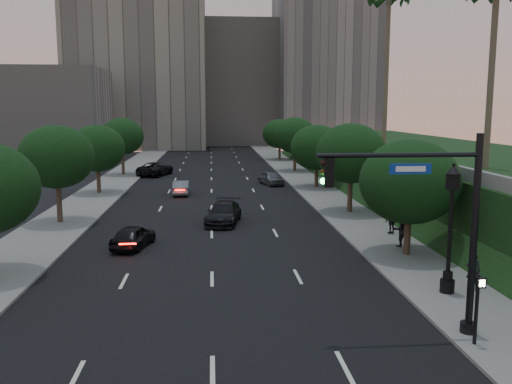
{
  "coord_description": "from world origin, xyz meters",
  "views": [
    {
      "loc": [
        0.05,
        -19.12,
        7.8
      ],
      "look_at": [
        2.28,
        7.92,
        3.6
      ],
      "focal_mm": 38.0,
      "sensor_mm": 36.0,
      "label": 1
    }
  ],
  "objects": [
    {
      "name": "tree_left_d",
      "position": [
        -10.3,
        45.0,
        4.58
      ],
      "size": [
        5.0,
        5.0,
        6.71
      ],
      "color": "#38281C",
      "rests_on": "ground"
    },
    {
      "name": "office_block_right",
      "position": [
        24.0,
        96.0,
        18.0
      ],
      "size": [
        20.0,
        22.0,
        36.0
      ],
      "primitive_type": "cube",
      "color": "gray",
      "rests_on": "ground"
    },
    {
      "name": "pedestrian_c",
      "position": [
        11.07,
        12.71,
        0.94
      ],
      "size": [
        1.0,
        0.67,
        1.58
      ],
      "primitive_type": "imported",
      "rotation": [
        0.0,
        0.0,
        3.48
      ],
      "color": "black",
      "rests_on": "sidewalk_right"
    },
    {
      "name": "traffic_signal_mast",
      "position": [
        7.72,
        -2.05,
        3.67
      ],
      "size": [
        5.68,
        0.56,
        7.0
      ],
      "color": "black",
      "rests_on": "ground"
    },
    {
      "name": "office_block_filler",
      "position": [
        -26.0,
        70.0,
        7.0
      ],
      "size": [
        18.0,
        16.0,
        14.0
      ],
      "primitive_type": "cube",
      "color": "#A9A59B",
      "rests_on": "ground"
    },
    {
      "name": "parapet_wall",
      "position": [
        13.5,
        28.0,
        4.35
      ],
      "size": [
        0.35,
        90.0,
        0.7
      ],
      "primitive_type": "cube",
      "color": "slate",
      "rests_on": "embankment"
    },
    {
      "name": "sidewalk_left",
      "position": [
        -10.25,
        30.0,
        0.07
      ],
      "size": [
        4.5,
        140.0,
        0.15
      ],
      "primitive_type": "cube",
      "color": "slate",
      "rests_on": "ground"
    },
    {
      "name": "office_block_mid",
      "position": [
        6.0,
        102.0,
        13.0
      ],
      "size": [
        22.0,
        18.0,
        26.0
      ],
      "primitive_type": "cube",
      "color": "#A9A59B",
      "rests_on": "ground"
    },
    {
      "name": "tree_right_d",
      "position": [
        10.3,
        47.0,
        4.52
      ],
      "size": [
        5.2,
        5.2,
        6.74
      ],
      "color": "#38281C",
      "rests_on": "ground"
    },
    {
      "name": "sedan_far_right",
      "position": [
        6.1,
        35.84,
        0.71
      ],
      "size": [
        2.74,
        4.45,
        1.41
      ],
      "primitive_type": "imported",
      "rotation": [
        0.0,
        0.0,
        0.28
      ],
      "color": "#505357",
      "rests_on": "ground"
    },
    {
      "name": "embankment",
      "position": [
        22.0,
        28.0,
        2.0
      ],
      "size": [
        18.0,
        90.0,
        4.0
      ],
      "primitive_type": "cube",
      "color": "black",
      "rests_on": "ground"
    },
    {
      "name": "office_block_left",
      "position": [
        -14.0,
        92.0,
        16.0
      ],
      "size": [
        26.0,
        20.0,
        32.0
      ],
      "primitive_type": "cube",
      "color": "gray",
      "rests_on": "ground"
    },
    {
      "name": "street_lamp",
      "position": [
        9.85,
        2.0,
        2.63
      ],
      "size": [
        0.64,
        0.64,
        5.62
      ],
      "color": "black",
      "rests_on": "ground"
    },
    {
      "name": "tree_left_c",
      "position": [
        -10.3,
        31.0,
        4.21
      ],
      "size": [
        5.0,
        5.0,
        6.34
      ],
      "color": "#38281C",
      "rests_on": "ground"
    },
    {
      "name": "sedan_far_left",
      "position": [
        -6.51,
        44.6,
        0.8
      ],
      "size": [
        4.33,
        6.3,
        1.6
      ],
      "primitive_type": "imported",
      "rotation": [
        0.0,
        0.0,
        2.82
      ],
      "color": "black",
      "rests_on": "ground"
    },
    {
      "name": "sedan_near_left",
      "position": [
        -4.41,
        11.12,
        0.66
      ],
      "size": [
        2.44,
        4.14,
        1.32
      ],
      "primitive_type": "imported",
      "rotation": [
        0.0,
        0.0,
        2.9
      ],
      "color": "black",
      "rests_on": "ground"
    },
    {
      "name": "tree_left_b",
      "position": [
        -10.3,
        18.0,
        4.58
      ],
      "size": [
        5.0,
        5.0,
        6.71
      ],
      "color": "#38281C",
      "rests_on": "ground"
    },
    {
      "name": "sedan_mid_left",
      "position": [
        -2.74,
        30.0,
        0.66
      ],
      "size": [
        1.44,
        4.05,
        1.33
      ],
      "primitive_type": "imported",
      "rotation": [
        0.0,
        0.0,
        3.15
      ],
      "color": "slate",
      "rests_on": "ground"
    },
    {
      "name": "tree_right_e",
      "position": [
        10.3,
        62.0,
        4.02
      ],
      "size": [
        5.2,
        5.2,
        6.24
      ],
      "color": "#38281C",
      "rests_on": "ground"
    },
    {
      "name": "ground",
      "position": [
        0.0,
        0.0,
        0.0
      ],
      "size": [
        160.0,
        160.0,
        0.0
      ],
      "primitive_type": "plane",
      "color": "black",
      "rests_on": "ground"
    },
    {
      "name": "tree_right_b",
      "position": [
        10.3,
        20.0,
        4.52
      ],
      "size": [
        5.2,
        5.2,
        6.74
      ],
      "color": "#38281C",
      "rests_on": "ground"
    },
    {
      "name": "sedan_near_right",
      "position": [
        0.82,
        17.24,
        0.73
      ],
      "size": [
        2.9,
        5.3,
        1.46
      ],
      "primitive_type": "imported",
      "rotation": [
        0.0,
        0.0,
        -0.18
      ],
      "color": "black",
      "rests_on": "ground"
    },
    {
      "name": "pedestrian_a",
      "position": [
        11.1,
        2.28,
        0.94
      ],
      "size": [
        0.68,
        0.58,
        1.59
      ],
      "primitive_type": "imported",
      "rotation": [
        0.0,
        0.0,
        2.73
      ],
      "color": "black",
      "rests_on": "sidewalk_right"
    },
    {
      "name": "road_surface",
      "position": [
        0.0,
        30.0,
        0.01
      ],
      "size": [
        16.0,
        140.0,
        0.02
      ],
      "primitive_type": "cube",
      "color": "black",
      "rests_on": "ground"
    },
    {
      "name": "pedestrian_b",
      "position": [
        10.53,
        9.65,
        1.11
      ],
      "size": [
        1.09,
        0.95,
        1.92
      ],
      "primitive_type": "imported",
      "rotation": [
        0.0,
        0.0,
        3.41
      ],
      "color": "black",
      "rests_on": "sidewalk_right"
    },
    {
      "name": "tree_right_a",
      "position": [
        10.3,
        8.0,
        4.02
      ],
      "size": [
        5.2,
        5.2,
        6.24
      ],
      "color": "#38281C",
      "rests_on": "ground"
    },
    {
      "name": "sidewalk_right",
      "position": [
        10.25,
        30.0,
        0.07
      ],
      "size": [
        4.5,
        140.0,
        0.15
      ],
      "primitive_type": "cube",
      "color": "slate",
      "rests_on": "ground"
    },
    {
      "name": "tree_right_c",
      "position": [
        10.3,
        33.0,
        4.02
      ],
      "size": [
        5.2,
        5.2,
        6.24
      ],
      "color": "#38281C",
      "rests_on": "ground"
    },
    {
      "name": "pedestrian_signal",
      "position": [
        8.58,
        -3.02,
        1.57
      ],
      "size": [
        0.3,
        0.33,
        2.5
      ],
      "color": "black",
      "rests_on": "ground"
    }
  ]
}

